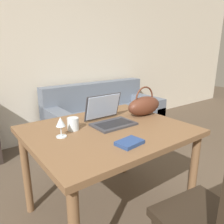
# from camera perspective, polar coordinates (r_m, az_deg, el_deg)

# --- Properties ---
(wall_back) EXTENTS (10.00, 0.06, 2.70)m
(wall_back) POSITION_cam_1_polar(r_m,az_deg,el_deg) (3.24, -22.02, 15.36)
(wall_back) COLOR beige
(wall_back) RESTS_ON ground_plane
(dining_table) EXTENTS (1.16, 0.97, 0.76)m
(dining_table) POSITION_cam_1_polar(r_m,az_deg,el_deg) (1.67, -1.02, -7.19)
(dining_table) COLOR brown
(dining_table) RESTS_ON ground_plane
(chair) EXTENTS (0.50, 0.50, 0.93)m
(chair) POSITION_cam_1_polar(r_m,az_deg,el_deg) (1.31, 26.52, -24.21)
(chair) COLOR #2D2319
(chair) RESTS_ON ground_plane
(couch) EXTENTS (1.78, 0.82, 0.82)m
(couch) POSITION_cam_1_polar(r_m,az_deg,el_deg) (3.40, -1.87, -1.78)
(couch) COLOR slate
(couch) RESTS_ON ground_plane
(laptop) EXTENTS (0.32, 0.29, 0.22)m
(laptop) POSITION_cam_1_polar(r_m,az_deg,el_deg) (1.73, -0.91, -0.98)
(laptop) COLOR #38383D
(laptop) RESTS_ON dining_table
(drinking_glass) EXTENTS (0.08, 0.08, 0.09)m
(drinking_glass) POSITION_cam_1_polar(r_m,az_deg,el_deg) (1.62, -10.15, -3.08)
(drinking_glass) COLOR silver
(drinking_glass) RESTS_ON dining_table
(wine_glass) EXTENTS (0.07, 0.07, 0.14)m
(wine_glass) POSITION_cam_1_polar(r_m,az_deg,el_deg) (1.49, -13.28, -2.93)
(wine_glass) COLOR silver
(wine_glass) RESTS_ON dining_table
(handbag) EXTENTS (0.35, 0.16, 0.26)m
(handbag) POSITION_cam_1_polar(r_m,az_deg,el_deg) (1.96, 8.39, 1.73)
(handbag) COLOR #592D1E
(handbag) RESTS_ON dining_table
(book) EXTENTS (0.18, 0.13, 0.02)m
(book) POSITION_cam_1_polar(r_m,az_deg,el_deg) (1.37, 4.60, -7.97)
(book) COLOR navy
(book) RESTS_ON dining_table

